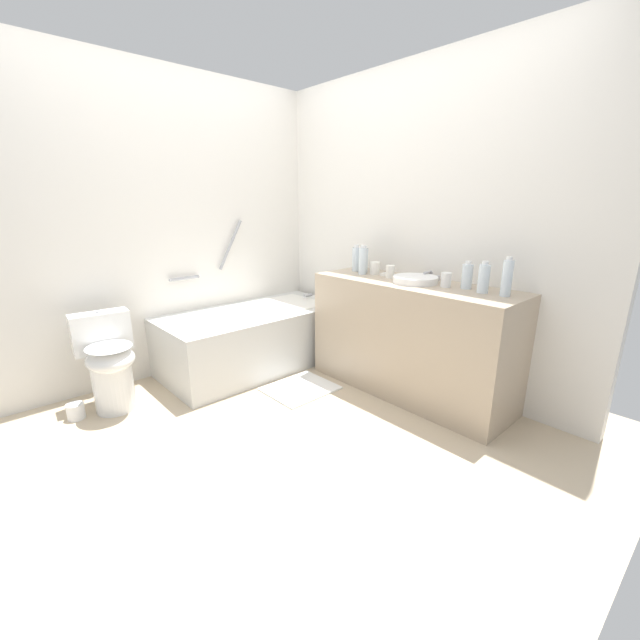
{
  "coord_description": "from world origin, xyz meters",
  "views": [
    {
      "loc": [
        -1.34,
        -1.95,
        1.41
      ],
      "look_at": [
        0.64,
        0.22,
        0.55
      ],
      "focal_mm": 22.57,
      "sensor_mm": 36.0,
      "label": 1
    }
  ],
  "objects_px": {
    "water_bottle_3": "(507,278)",
    "drinking_glass_0": "(390,272)",
    "sink_basin": "(415,280)",
    "drinking_glass_2": "(375,268)",
    "bathtub": "(255,336)",
    "toilet": "(109,362)",
    "bath_mat": "(300,388)",
    "water_bottle_2": "(356,259)",
    "soap_dish": "(386,274)",
    "toilet_paper_roll": "(76,411)",
    "water_bottle_0": "(467,276)",
    "water_bottle_4": "(363,261)",
    "water_bottle_5": "(365,260)",
    "sink_faucet": "(430,276)",
    "water_bottle_1": "(484,278)",
    "drinking_glass_1": "(446,280)"
  },
  "relations": [
    {
      "from": "sink_basin",
      "to": "drinking_glass_2",
      "type": "distance_m",
      "value": 0.43
    },
    {
      "from": "drinking_glass_2",
      "to": "toilet_paper_roll",
      "type": "xyz_separation_m",
      "value": [
        -2.06,
        0.85,
        -0.85
      ]
    },
    {
      "from": "toilet_paper_roll",
      "to": "drinking_glass_1",
      "type": "bearing_deg",
      "value": -36.52
    },
    {
      "from": "sink_basin",
      "to": "drinking_glass_0",
      "type": "relative_size",
      "value": 3.27
    },
    {
      "from": "water_bottle_2",
      "to": "toilet_paper_roll",
      "type": "bearing_deg",
      "value": 162.81
    },
    {
      "from": "water_bottle_3",
      "to": "drinking_glass_0",
      "type": "bearing_deg",
      "value": 91.93
    },
    {
      "from": "water_bottle_2",
      "to": "water_bottle_3",
      "type": "xyz_separation_m",
      "value": [
        -0.02,
        -1.26,
        0.01
      ]
    },
    {
      "from": "sink_faucet",
      "to": "soap_dish",
      "type": "xyz_separation_m",
      "value": [
        -0.1,
        0.33,
        -0.02
      ]
    },
    {
      "from": "bathtub",
      "to": "soap_dish",
      "type": "bearing_deg",
      "value": -54.51
    },
    {
      "from": "bathtub",
      "to": "water_bottle_4",
      "type": "height_order",
      "value": "bathtub"
    },
    {
      "from": "water_bottle_4",
      "to": "water_bottle_5",
      "type": "xyz_separation_m",
      "value": [
        0.08,
        0.05,
        -0.01
      ]
    },
    {
      "from": "water_bottle_2",
      "to": "drinking_glass_2",
      "type": "distance_m",
      "value": 0.21
    },
    {
      "from": "water_bottle_0",
      "to": "drinking_glass_1",
      "type": "distance_m",
      "value": 0.14
    },
    {
      "from": "sink_basin",
      "to": "bath_mat",
      "type": "distance_m",
      "value": 1.21
    },
    {
      "from": "toilet",
      "to": "water_bottle_4",
      "type": "distance_m",
      "value": 2.0
    },
    {
      "from": "toilet",
      "to": "water_bottle_0",
      "type": "height_order",
      "value": "water_bottle_0"
    },
    {
      "from": "water_bottle_1",
      "to": "toilet_paper_roll",
      "type": "bearing_deg",
      "value": 139.26
    },
    {
      "from": "bath_mat",
      "to": "water_bottle_5",
      "type": "bearing_deg",
      "value": -4.13
    },
    {
      "from": "drinking_glass_1",
      "to": "water_bottle_5",
      "type": "bearing_deg",
      "value": 87.05
    },
    {
      "from": "bath_mat",
      "to": "toilet",
      "type": "bearing_deg",
      "value": 150.03
    },
    {
      "from": "bathtub",
      "to": "water_bottle_1",
      "type": "height_order",
      "value": "bathtub"
    },
    {
      "from": "bathtub",
      "to": "toilet",
      "type": "height_order",
      "value": "bathtub"
    },
    {
      "from": "water_bottle_5",
      "to": "toilet_paper_roll",
      "type": "distance_m",
      "value": 2.37
    },
    {
      "from": "water_bottle_0",
      "to": "water_bottle_2",
      "type": "xyz_separation_m",
      "value": [
        -0.02,
        0.98,
        0.02
      ]
    },
    {
      "from": "water_bottle_0",
      "to": "water_bottle_3",
      "type": "relative_size",
      "value": 0.76
    },
    {
      "from": "sink_faucet",
      "to": "bath_mat",
      "type": "bearing_deg",
      "value": 142.79
    },
    {
      "from": "drinking_glass_1",
      "to": "sink_basin",
      "type": "bearing_deg",
      "value": 97.22
    },
    {
      "from": "toilet",
      "to": "water_bottle_4",
      "type": "height_order",
      "value": "water_bottle_4"
    },
    {
      "from": "drinking_glass_0",
      "to": "bath_mat",
      "type": "relative_size",
      "value": 0.19
    },
    {
      "from": "drinking_glass_0",
      "to": "sink_basin",
      "type": "bearing_deg",
      "value": -94.61
    },
    {
      "from": "water_bottle_5",
      "to": "sink_basin",
      "type": "bearing_deg",
      "value": -97.16
    },
    {
      "from": "water_bottle_2",
      "to": "toilet_paper_roll",
      "type": "xyz_separation_m",
      "value": [
        -2.07,
        0.64,
        -0.9
      ]
    },
    {
      "from": "water_bottle_2",
      "to": "sink_basin",
      "type": "bearing_deg",
      "value": -95.97
    },
    {
      "from": "water_bottle_3",
      "to": "water_bottle_4",
      "type": "distance_m",
      "value": 1.12
    },
    {
      "from": "toilet",
      "to": "drinking_glass_0",
      "type": "relative_size",
      "value": 7.09
    },
    {
      "from": "drinking_glass_1",
      "to": "water_bottle_4",
      "type": "bearing_deg",
      "value": 92.85
    },
    {
      "from": "water_bottle_0",
      "to": "soap_dish",
      "type": "relative_size",
      "value": 2.04
    },
    {
      "from": "water_bottle_5",
      "to": "sink_faucet",
      "type": "bearing_deg",
      "value": -77.59
    },
    {
      "from": "water_bottle_2",
      "to": "drinking_glass_2",
      "type": "height_order",
      "value": "water_bottle_2"
    },
    {
      "from": "drinking_glass_0",
      "to": "soap_dish",
      "type": "distance_m",
      "value": 0.11
    },
    {
      "from": "water_bottle_3",
      "to": "water_bottle_5",
      "type": "bearing_deg",
      "value": 89.02
    },
    {
      "from": "water_bottle_3",
      "to": "drinking_glass_1",
      "type": "distance_m",
      "value": 0.4
    },
    {
      "from": "water_bottle_2",
      "to": "soap_dish",
      "type": "height_order",
      "value": "water_bottle_2"
    },
    {
      "from": "sink_faucet",
      "to": "drinking_glass_1",
      "type": "xyz_separation_m",
      "value": [
        -0.16,
        -0.23,
        0.02
      ]
    },
    {
      "from": "water_bottle_5",
      "to": "toilet_paper_roll",
      "type": "xyz_separation_m",
      "value": [
        -2.07,
        0.73,
        -0.9
      ]
    },
    {
      "from": "bath_mat",
      "to": "soap_dish",
      "type": "bearing_deg",
      "value": -21.53
    },
    {
      "from": "water_bottle_4",
      "to": "drinking_glass_2",
      "type": "relative_size",
      "value": 2.34
    },
    {
      "from": "drinking_glass_0",
      "to": "bathtub",
      "type": "bearing_deg",
      "value": 120.45
    },
    {
      "from": "sink_faucet",
      "to": "toilet",
      "type": "bearing_deg",
      "value": 146.97
    },
    {
      "from": "water_bottle_0",
      "to": "water_bottle_4",
      "type": "relative_size",
      "value": 0.79
    }
  ]
}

